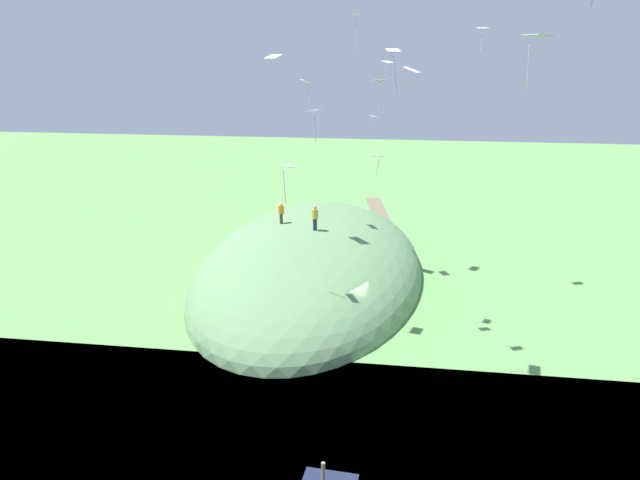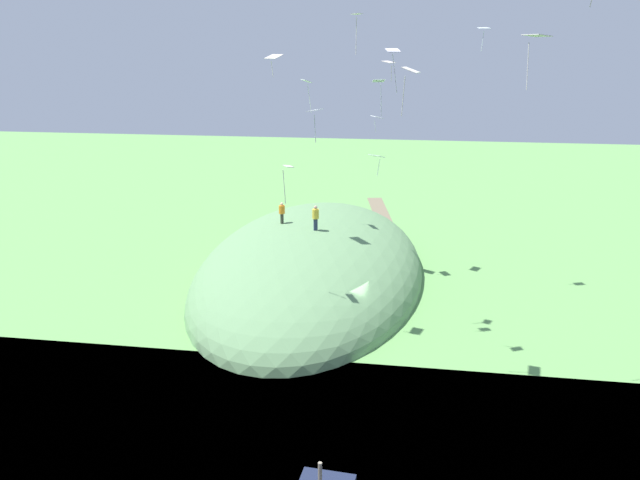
{
  "view_description": "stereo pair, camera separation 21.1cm",
  "coord_description": "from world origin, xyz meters",
  "px_view_note": "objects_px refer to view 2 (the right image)",
  "views": [
    {
      "loc": [
        -34.31,
        -3.36,
        15.9
      ],
      "look_at": [
        -0.26,
        1.6,
        5.24
      ],
      "focal_mm": 34.66,
      "sensor_mm": 36.0,
      "label": 1
    },
    {
      "loc": [
        -34.28,
        -3.57,
        15.9
      ],
      "look_at": [
        -0.26,
        1.6,
        5.24
      ],
      "focal_mm": 34.66,
      "sensor_mm": 36.0,
      "label": 2
    }
  ],
  "objects_px": {
    "kite_2": "(357,19)",
    "kite_7": "(377,157)",
    "kite_9": "(315,112)",
    "kite_11": "(536,38)",
    "kite_8": "(307,84)",
    "person_walking_path": "(316,215)",
    "mooring_post": "(281,346)",
    "kite_10": "(393,55)",
    "kite_6": "(484,30)",
    "kite_5": "(389,63)",
    "kite_0": "(287,171)",
    "kite_3": "(274,57)",
    "person_on_hilltop": "(282,210)",
    "kite_1": "(377,118)",
    "kite_13": "(410,72)",
    "kite_12": "(379,85)"
  },
  "relations": [
    {
      "from": "mooring_post",
      "to": "kite_0",
      "type": "bearing_deg",
      "value": 1.13
    },
    {
      "from": "person_walking_path",
      "to": "kite_0",
      "type": "distance_m",
      "value": 9.77
    },
    {
      "from": "kite_8",
      "to": "kite_3",
      "type": "bearing_deg",
      "value": 161.64
    },
    {
      "from": "kite_0",
      "to": "kite_6",
      "type": "xyz_separation_m",
      "value": [
        10.06,
        -10.71,
        7.45
      ]
    },
    {
      "from": "person_walking_path",
      "to": "kite_9",
      "type": "xyz_separation_m",
      "value": [
        -7.76,
        -1.21,
        7.75
      ]
    },
    {
      "from": "kite_10",
      "to": "kite_12",
      "type": "distance_m",
      "value": 2.82
    },
    {
      "from": "kite_5",
      "to": "kite_13",
      "type": "relative_size",
      "value": 0.64
    },
    {
      "from": "kite_0",
      "to": "kite_8",
      "type": "relative_size",
      "value": 0.92
    },
    {
      "from": "person_on_hilltop",
      "to": "kite_0",
      "type": "height_order",
      "value": "kite_0"
    },
    {
      "from": "person_on_hilltop",
      "to": "kite_6",
      "type": "relative_size",
      "value": 1.08
    },
    {
      "from": "kite_8",
      "to": "kite_11",
      "type": "bearing_deg",
      "value": -139.63
    },
    {
      "from": "kite_6",
      "to": "kite_8",
      "type": "xyz_separation_m",
      "value": [
        1.56,
        11.62,
        -3.48
      ]
    },
    {
      "from": "kite_6",
      "to": "mooring_post",
      "type": "distance_m",
      "value": 23.43
    },
    {
      "from": "kite_2",
      "to": "kite_6",
      "type": "relative_size",
      "value": 1.43
    },
    {
      "from": "kite_7",
      "to": "kite_9",
      "type": "relative_size",
      "value": 0.88
    },
    {
      "from": "kite_2",
      "to": "kite_8",
      "type": "bearing_deg",
      "value": 25.09
    },
    {
      "from": "kite_9",
      "to": "kite_11",
      "type": "bearing_deg",
      "value": -111.14
    },
    {
      "from": "person_walking_path",
      "to": "mooring_post",
      "type": "bearing_deg",
      "value": 58.7
    },
    {
      "from": "kite_0",
      "to": "kite_10",
      "type": "xyz_separation_m",
      "value": [
        -0.71,
        -5.48,
        6.0
      ]
    },
    {
      "from": "kite_0",
      "to": "kite_3",
      "type": "xyz_separation_m",
      "value": [
        7.43,
        2.3,
        5.79
      ]
    },
    {
      "from": "kite_0",
      "to": "kite_13",
      "type": "relative_size",
      "value": 0.97
    },
    {
      "from": "person_on_hilltop",
      "to": "kite_6",
      "type": "height_order",
      "value": "kite_6"
    },
    {
      "from": "person_on_hilltop",
      "to": "kite_13",
      "type": "height_order",
      "value": "kite_13"
    },
    {
      "from": "kite_11",
      "to": "mooring_post",
      "type": "bearing_deg",
      "value": 88.16
    },
    {
      "from": "kite_0",
      "to": "kite_9",
      "type": "height_order",
      "value": "kite_9"
    },
    {
      "from": "person_walking_path",
      "to": "kite_10",
      "type": "relative_size",
      "value": 0.82
    },
    {
      "from": "person_walking_path",
      "to": "kite_3",
      "type": "distance_m",
      "value": 10.82
    },
    {
      "from": "person_walking_path",
      "to": "kite_13",
      "type": "xyz_separation_m",
      "value": [
        -11.72,
        -6.19,
        9.96
      ]
    },
    {
      "from": "kite_0",
      "to": "kite_3",
      "type": "distance_m",
      "value": 9.7
    },
    {
      "from": "kite_10",
      "to": "kite_12",
      "type": "bearing_deg",
      "value": 19.1
    },
    {
      "from": "kite_5",
      "to": "kite_12",
      "type": "relative_size",
      "value": 0.73
    },
    {
      "from": "kite_1",
      "to": "kite_10",
      "type": "distance_m",
      "value": 12.6
    },
    {
      "from": "kite_1",
      "to": "kite_5",
      "type": "xyz_separation_m",
      "value": [
        1.2,
        -0.64,
        3.62
      ]
    },
    {
      "from": "kite_6",
      "to": "kite_13",
      "type": "xyz_separation_m",
      "value": [
        -13.2,
        4.36,
        -2.16
      ]
    },
    {
      "from": "kite_5",
      "to": "person_on_hilltop",
      "type": "bearing_deg",
      "value": 105.0
    },
    {
      "from": "kite_0",
      "to": "kite_7",
      "type": "relative_size",
      "value": 1.34
    },
    {
      "from": "kite_6",
      "to": "kite_5",
      "type": "bearing_deg",
      "value": 69.78
    },
    {
      "from": "kite_5",
      "to": "kite_11",
      "type": "bearing_deg",
      "value": -155.74
    },
    {
      "from": "kite_2",
      "to": "kite_7",
      "type": "xyz_separation_m",
      "value": [
        8.96,
        -0.75,
        -8.83
      ]
    },
    {
      "from": "kite_5",
      "to": "kite_9",
      "type": "xyz_separation_m",
      "value": [
        -11.46,
        3.33,
        -2.31
      ]
    },
    {
      "from": "kite_1",
      "to": "kite_13",
      "type": "distance_m",
      "value": 14.82
    },
    {
      "from": "kite_6",
      "to": "kite_9",
      "type": "distance_m",
      "value": 13.85
    },
    {
      "from": "kite_9",
      "to": "kite_10",
      "type": "bearing_deg",
      "value": -110.38
    },
    {
      "from": "kite_2",
      "to": "kite_13",
      "type": "relative_size",
      "value": 0.97
    },
    {
      "from": "kite_6",
      "to": "person_walking_path",
      "type": "bearing_deg",
      "value": 98.02
    },
    {
      "from": "kite_9",
      "to": "kite_11",
      "type": "height_order",
      "value": "kite_11"
    },
    {
      "from": "kite_1",
      "to": "kite_7",
      "type": "bearing_deg",
      "value": -7.18
    },
    {
      "from": "kite_3",
      "to": "person_on_hilltop",
      "type": "bearing_deg",
      "value": 5.71
    },
    {
      "from": "kite_11",
      "to": "kite_13",
      "type": "distance_m",
      "value": 5.5
    },
    {
      "from": "person_walking_path",
      "to": "kite_5",
      "type": "xyz_separation_m",
      "value": [
        3.7,
        -4.54,
        10.06
      ]
    }
  ]
}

